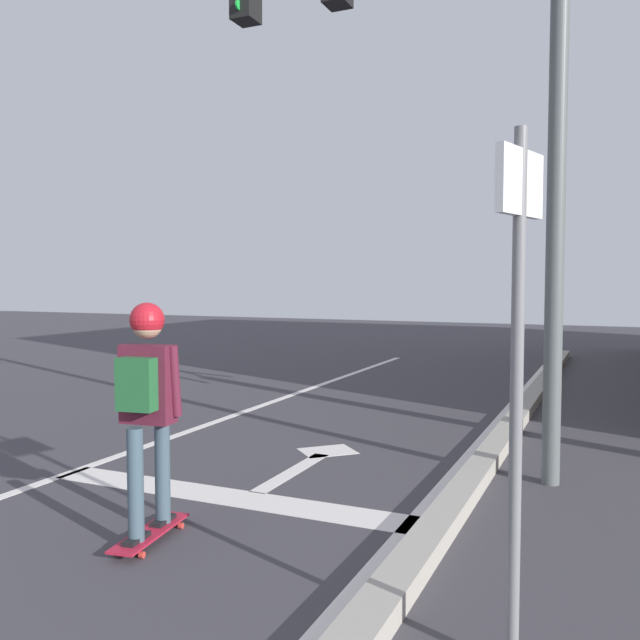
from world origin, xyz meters
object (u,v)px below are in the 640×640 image
Objects in this scene: skateboard at (150,533)px; street_sign_post at (518,324)px; traffic_signal_mast at (424,47)px; skater at (147,389)px.

skateboard is 3.05m from street_sign_post.
traffic_signal_mast is 2.16× the size of street_sign_post.
street_sign_post is at bearing -11.84° from skater.
skater is (0.00, -0.02, 1.03)m from skateboard.
skateboard is at bearing 167.80° from street_sign_post.
skater is at bearing 168.16° from street_sign_post.
traffic_signal_mast is 4.13m from street_sign_post.
skater is 2.66m from street_sign_post.
traffic_signal_mast reaches higher than street_sign_post.
skater is at bearing -115.78° from traffic_signal_mast.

